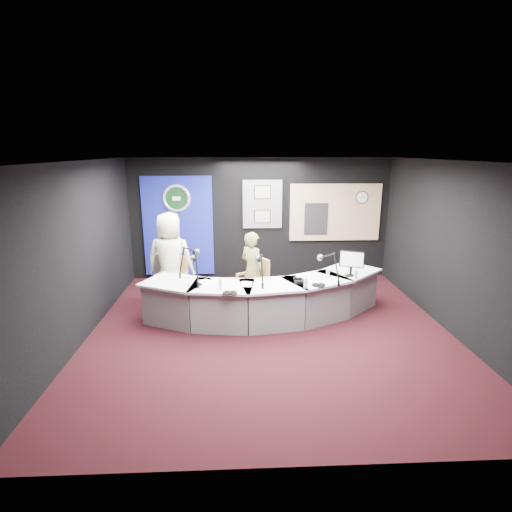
{
  "coord_description": "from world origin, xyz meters",
  "views": [
    {
      "loc": [
        -0.53,
        -6.17,
        2.96
      ],
      "look_at": [
        -0.2,
        0.8,
        1.1
      ],
      "focal_mm": 28.0,
      "sensor_mm": 36.0,
      "label": 1
    }
  ],
  "objects_px": {
    "person_woman": "(252,270)",
    "broadcast_desk": "(265,298)",
    "armchair_right": "(252,281)",
    "armchair_left": "(172,282)",
    "person_man": "(170,260)"
  },
  "relations": [
    {
      "from": "armchair_left",
      "to": "person_woman",
      "type": "height_order",
      "value": "person_woman"
    },
    {
      "from": "person_woman",
      "to": "armchair_right",
      "type": "bearing_deg",
      "value": -0.0
    },
    {
      "from": "person_man",
      "to": "person_woman",
      "type": "xyz_separation_m",
      "value": [
        1.57,
        -0.18,
        -0.18
      ]
    },
    {
      "from": "armchair_left",
      "to": "armchair_right",
      "type": "relative_size",
      "value": 0.87
    },
    {
      "from": "broadcast_desk",
      "to": "person_man",
      "type": "bearing_deg",
      "value": 158.04
    },
    {
      "from": "armchair_right",
      "to": "person_man",
      "type": "height_order",
      "value": "person_man"
    },
    {
      "from": "person_man",
      "to": "armchair_right",
      "type": "bearing_deg",
      "value": 179.61
    },
    {
      "from": "armchair_left",
      "to": "person_woman",
      "type": "bearing_deg",
      "value": 18.69
    },
    {
      "from": "person_woman",
      "to": "broadcast_desk",
      "type": "bearing_deg",
      "value": 156.53
    },
    {
      "from": "broadcast_desk",
      "to": "person_woman",
      "type": "distance_m",
      "value": 0.68
    },
    {
      "from": "person_woman",
      "to": "person_man",
      "type": "bearing_deg",
      "value": 38.84
    },
    {
      "from": "armchair_right",
      "to": "person_man",
      "type": "xyz_separation_m",
      "value": [
        -1.57,
        0.18,
        0.39
      ]
    },
    {
      "from": "person_man",
      "to": "person_woman",
      "type": "distance_m",
      "value": 1.59
    },
    {
      "from": "armchair_right",
      "to": "person_woman",
      "type": "distance_m",
      "value": 0.21
    },
    {
      "from": "armchair_right",
      "to": "broadcast_desk",
      "type": "bearing_deg",
      "value": -9.82
    }
  ]
}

